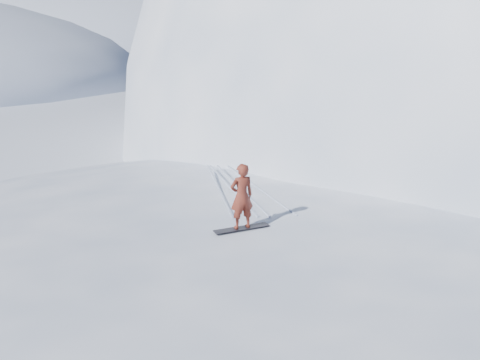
% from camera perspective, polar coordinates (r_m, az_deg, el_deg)
% --- Properties ---
extents(ground, '(400.00, 400.00, 0.00)m').
position_cam_1_polar(ground, '(14.44, 3.71, -16.53)').
color(ground, white).
rests_on(ground, ground).
extents(near_ridge, '(36.00, 28.00, 4.80)m').
position_cam_1_polar(near_ridge, '(17.13, 6.00, -10.90)').
color(near_ridge, white).
rests_on(near_ridge, ground).
extents(peak_shoulder, '(28.00, 24.00, 18.00)m').
position_cam_1_polar(peak_shoulder, '(34.89, 16.64, 2.85)').
color(peak_shoulder, white).
rests_on(peak_shoulder, ground).
extents(far_ridge_c, '(140.00, 90.00, 36.00)m').
position_cam_1_polar(far_ridge_c, '(128.20, -20.57, 12.06)').
color(far_ridge_c, white).
rests_on(far_ridge_c, ground).
extents(wind_bumps, '(16.00, 14.40, 1.00)m').
position_cam_1_polar(wind_bumps, '(16.20, 0.88, -12.51)').
color(wind_bumps, white).
rests_on(wind_bumps, ground).
extents(snowboard, '(1.59, 0.84, 0.03)m').
position_cam_1_polar(snowboard, '(14.75, 0.18, -5.16)').
color(snowboard, black).
rests_on(snowboard, near_ridge).
extents(snowboarder, '(0.78, 0.64, 1.82)m').
position_cam_1_polar(snowboarder, '(14.43, 0.18, -1.75)').
color(snowboarder, maroon).
rests_on(snowboarder, snowboard).
extents(board_tracks, '(2.75, 5.95, 0.04)m').
position_cam_1_polar(board_tracks, '(18.32, -0.36, -0.75)').
color(board_tracks, silver).
rests_on(board_tracks, ground).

